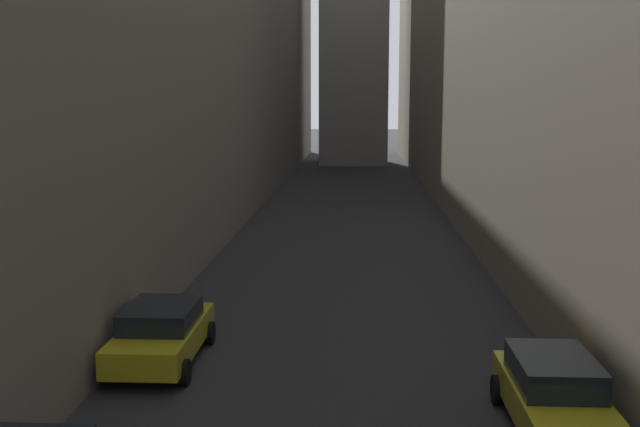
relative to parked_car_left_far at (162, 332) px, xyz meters
name	(u,v)px	position (x,y,z in m)	size (l,w,h in m)	color
ground_plane	(348,225)	(4.40, 21.19, -0.77)	(264.00, 264.00, 0.00)	#232326
building_block_left	(101,5)	(-9.08, 23.19, 10.85)	(15.95, 108.00, 23.25)	slate
parked_car_left_far	(162,332)	(0.00, 0.00, 0.00)	(2.05, 4.36, 1.48)	#A59919
parked_car_right_far	(554,394)	(8.80, -3.59, 0.03)	(1.88, 4.16, 1.55)	#A59919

